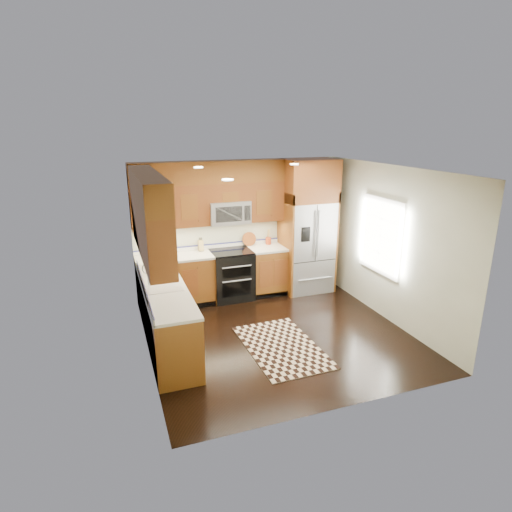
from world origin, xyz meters
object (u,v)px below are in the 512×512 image
object	(u,v)px
knife_block	(201,245)
utensil_crock	(268,239)
range	(232,275)
refrigerator	(307,226)
rug	(282,346)

from	to	relation	value
knife_block	utensil_crock	xyz separation A→B (m)	(1.36, -0.02, 0.00)
range	refrigerator	xyz separation A→B (m)	(1.55, -0.04, 0.83)
rug	knife_block	world-z (taller)	knife_block
rug	utensil_crock	size ratio (longest dim) A/B	5.63
knife_block	range	bearing A→B (deg)	-24.49
refrigerator	range	bearing A→B (deg)	178.60
range	knife_block	bearing A→B (deg)	155.51
rug	utensil_crock	bearing A→B (deg)	72.57
rug	utensil_crock	distance (m)	2.62
refrigerator	knife_block	bearing A→B (deg)	172.38
range	knife_block	xyz separation A→B (m)	(-0.53, 0.24, 0.57)
refrigerator	knife_block	world-z (taller)	refrigerator
range	rug	world-z (taller)	range
rug	refrigerator	bearing A→B (deg)	54.65
rug	utensil_crock	world-z (taller)	utensil_crock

